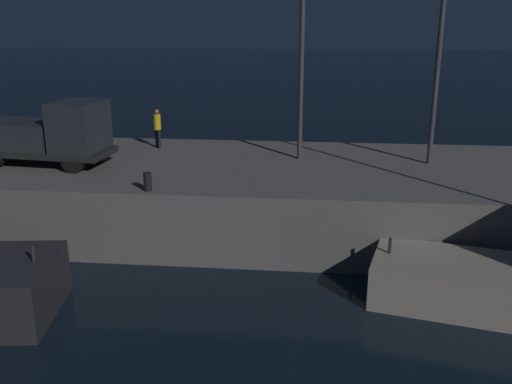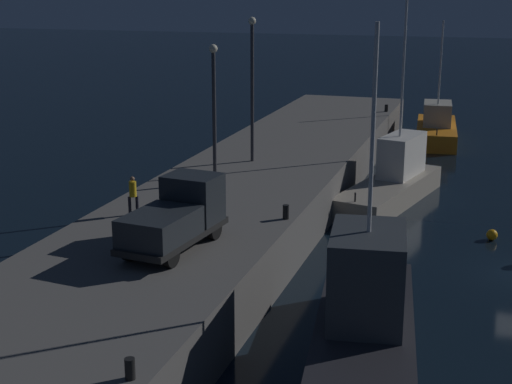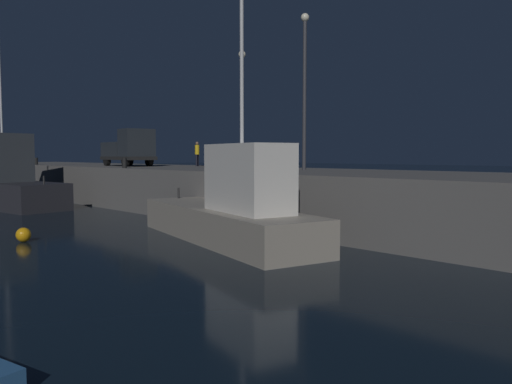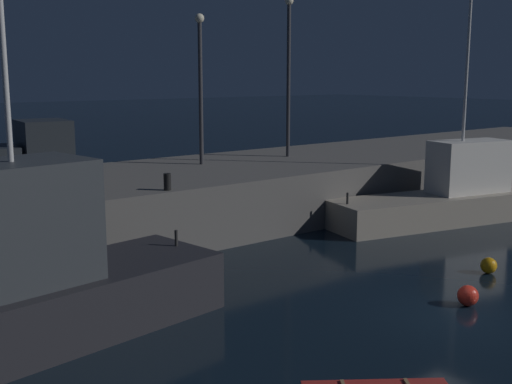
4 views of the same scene
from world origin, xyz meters
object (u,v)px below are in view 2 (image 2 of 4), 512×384
Objects in this scene: fishing_trawler_red at (436,128)px; bollard_west at (130,369)px; fishing_boat_white at (393,181)px; lamp_post_west at (214,102)px; utility_truck at (176,217)px; lamp_post_east at (252,79)px; fishing_boat_blue at (365,324)px; bollard_central at (386,108)px; mooring_buoy_mid at (492,235)px; bollard_east at (286,212)px; dockworker at (133,193)px.

bollard_west is (-47.36, 3.97, 1.78)m from fishing_trawler_red.
fishing_boat_white reaches higher than bollard_west.
lamp_post_west is at bearing 135.93° from fishing_boat_white.
fishing_boat_white reaches higher than utility_truck.
lamp_post_east reaches higher than fishing_trawler_red.
lamp_post_east is at bearing 28.81° from fishing_boat_blue.
fishing_trawler_red is 4.78m from bollard_central.
lamp_post_west is 12.09× the size of bollard_west.
mooring_buoy_mid is at bearing -14.61° from fishing_boat_blue.
fishing_boat_blue is 18.64× the size of bollard_east.
lamp_post_west is 0.86× the size of lamp_post_east.
fishing_trawler_red is 18.32× the size of mooring_buoy_mid.
lamp_post_east is at bearing 10.81° from bollard_west.
fishing_boat_white is 20.33× the size of bollard_west.
mooring_buoy_mid is at bearing -21.55° from bollard_west.
fishing_boat_white reaches higher than fishing_trawler_red.
fishing_boat_white is at bearing -18.09° from utility_truck.
utility_truck is 3.18× the size of dockworker.
fishing_trawler_red is at bearing 1.39° from fishing_boat_blue.
fishing_boat_blue is at bearing -151.19° from lamp_post_east.
lamp_post_west is (-27.57, 9.08, 5.69)m from fishing_trawler_red.
bollard_west reaches higher than mooring_buoy_mid.
lamp_post_west is 1.27× the size of utility_truck.
dockworker is 3.00× the size of bollard_west.
fishing_boat_blue reaches higher than fishing_trawler_red.
fishing_boat_white is 1.45× the size of lamp_post_east.
lamp_post_west reaches higher than bollard_central.
fishing_boat_white is 28.38m from bollard_west.
bollard_west is at bearing -163.34° from utility_truck.
bollard_central is (20.14, -4.86, -4.50)m from lamp_post_east.
fishing_trawler_red is at bearing 11.15° from mooring_buoy_mid.
fishing_boat_white is 17.85m from dockworker.
utility_truck reaches higher than bollard_east.
mooring_buoy_mid is 1.01× the size of bollard_central.
fishing_boat_blue is at bearing 165.39° from mooring_buoy_mid.
fishing_boat_white is 20.97× the size of mooring_buoy_mid.
fishing_boat_blue is at bearing -117.21° from dockworker.
dockworker is at bearing 26.23° from bollard_west.
lamp_post_west is 12.57× the size of bollard_central.
lamp_post_west is at bearing 100.86° from mooring_buoy_mid.
fishing_trawler_red is 32.88m from bollard_east.
lamp_post_east is (5.29, -0.32, 0.58)m from lamp_post_west.
dockworker is 14.84m from bollard_west.
mooring_buoy_mid is 17.64m from utility_truck.
fishing_boat_blue is at bearing -107.55° from utility_truck.
fishing_boat_blue reaches higher than bollard_east.
bollard_east reaches higher than mooring_buoy_mid.
fishing_boat_blue reaches higher than lamp_post_west.
bollard_west reaches higher than bollard_central.
fishing_boat_white is 2.13× the size of utility_truck.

